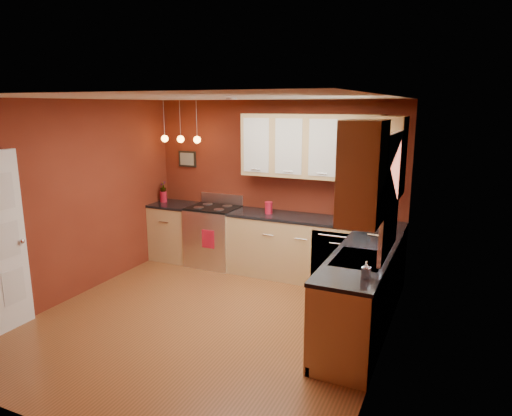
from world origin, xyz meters
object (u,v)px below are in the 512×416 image
at_px(sink, 359,261).
at_px(coffee_maker, 363,213).
at_px(gas_range, 214,235).
at_px(soap_pump, 366,270).
at_px(red_canister, 269,208).

distance_m(sink, coffee_maker, 1.56).
height_order(gas_range, sink, sink).
bearing_deg(sink, soap_pump, -72.52).
xyz_separation_m(red_canister, soap_pump, (1.84, -2.03, -0.01)).
relative_size(coffee_maker, soap_pump, 1.76).
xyz_separation_m(sink, coffee_maker, (-0.28, 1.53, 0.16)).
relative_size(gas_range, sink, 1.59).
bearing_deg(gas_range, sink, -29.78).
bearing_deg(gas_range, soap_pump, -36.26).
bearing_deg(soap_pump, coffee_maker, 102.25).
relative_size(sink, soap_pump, 4.22).
bearing_deg(coffee_maker, sink, -73.99).
distance_m(gas_range, coffee_maker, 2.42).
xyz_separation_m(red_canister, coffee_maker, (1.39, 0.04, 0.04)).
distance_m(coffee_maker, soap_pump, 2.12).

